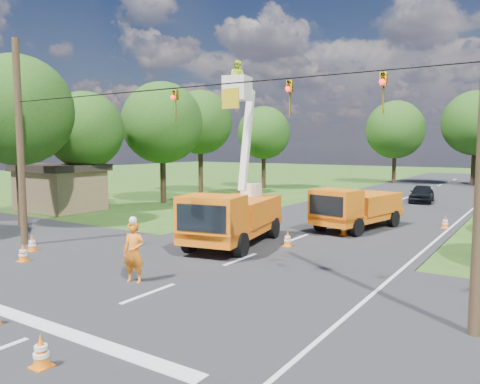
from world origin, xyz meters
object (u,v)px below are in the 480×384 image
Objects in this scene: pole_left at (20,144)px; ground_worker at (134,252)px; bucket_truck at (233,208)px; traffic_cone_5 at (32,243)px; shed at (60,187)px; traffic_cone_7 at (445,222)px; tree_far_b at (475,123)px; tree_left_e at (200,122)px; traffic_cone_1 at (41,351)px; tree_left_c at (85,130)px; tree_left_b at (17,111)px; second_truck at (356,208)px; traffic_cone_3 at (344,228)px; traffic_cone_2 at (288,239)px; traffic_cone_4 at (23,253)px; distant_car at (422,193)px; tree_far_a at (395,130)px; tree_left_f at (264,133)px; tree_left_d at (162,123)px.

ground_worker is at bearing -9.29° from pole_left.
bucket_truck is 8.56m from traffic_cone_5.
traffic_cone_7 is at bearing 16.08° from shed.
tree_left_e is at bearing -130.72° from tree_far_b.
tree_left_c is (-17.98, 15.52, 5.08)m from traffic_cone_1.
pole_left is at bearing -105.52° from tree_far_b.
tree_left_b is at bearing -55.01° from shed.
bucket_truck reaches higher than traffic_cone_1.
second_truck is 19.83m from shed.
tree_left_c reaches higher than traffic_cone_3.
tree_far_b is at bearing 86.17° from traffic_cone_2.
traffic_cone_4 is 26.51m from tree_left_e.
pole_left is (-1.40, 0.54, 4.14)m from traffic_cone_5.
traffic_cone_7 is 0.09× the size of tree_left_c.
bucket_truck reaches higher than traffic_cone_5.
bucket_truck is at bearing 33.01° from pole_left.
tree_left_c is (-17.95, -2.84, 4.27)m from second_truck.
traffic_cone_1 is (2.75, -5.18, -0.66)m from ground_worker.
tree_far_b is at bearing 79.25° from distant_car.
traffic_cone_4 is 48.21m from tree_far_b.
tree_far_a is (-6.48, 49.52, 5.83)m from traffic_cone_1.
tree_left_f is at bearing 102.37° from traffic_cone_5.
traffic_cone_4 is (-8.23, -13.61, -0.81)m from second_truck.
tree_far_a is (3.10, 43.54, 5.83)m from traffic_cone_5.
tree_left_c is 0.85× the size of tree_far_a.
traffic_cone_7 is 0.08× the size of tree_left_d.
tree_left_e is at bearing 85.10° from shed.
second_truck is 8.89× the size of traffic_cone_5.
tree_left_c is at bearing 127.87° from pole_left.
bucket_truck reaches higher than shed.
tree_left_c reaches higher than traffic_cone_4.
ground_worker reaches higher than distant_car.
traffic_cone_7 is (3.81, 4.75, 0.00)m from traffic_cone_3.
tree_left_d is 1.10× the size of tree_left_f.
tree_left_e reaches higher than tree_left_b.
tree_left_e is at bearing 105.98° from ground_worker.
bucket_truck reaches higher than tree_left_c.
tree_left_c is (1.50, 1.00, 3.82)m from shed.
second_truck is 24.78m from tree_left_f.
second_truck is at bearing 79.51° from traffic_cone_2.
second_truck is 17.47m from tree_left_d.
tree_left_b is 1.16× the size of tree_left_c.
tree_left_c reaches higher than second_truck.
tree_left_d is (-0.50, 12.00, -0.18)m from tree_left_b.
shed is 0.53× the size of tree_far_b.
traffic_cone_4 is 0.09× the size of tree_left_c.
ground_worker is 19.17m from shed.
tree_left_d reaches higher than traffic_cone_1.
tree_left_d is at bearing 113.95° from traffic_cone_5.
second_truck is at bearing -78.30° from tree_far_a.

